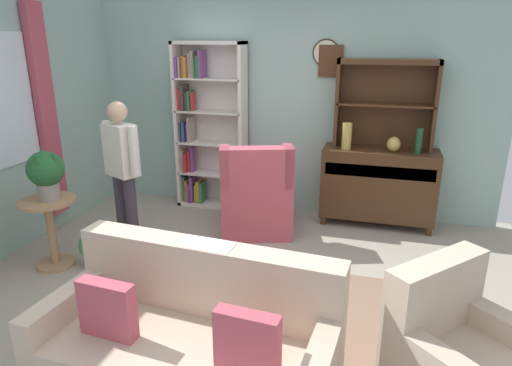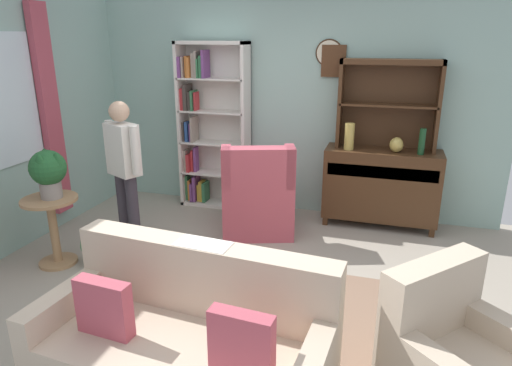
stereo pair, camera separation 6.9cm
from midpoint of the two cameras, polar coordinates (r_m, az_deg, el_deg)
ground_plane at (r=4.14m, az=-1.69°, el=-13.45°), size 5.40×4.60×0.02m
wall_back at (r=5.64m, az=5.15°, el=10.40°), size 5.00×0.09×2.80m
area_rug at (r=3.84m, az=-0.21°, el=-15.97°), size 2.93×1.67×0.01m
bookshelf at (r=5.83m, az=-5.67°, el=7.14°), size 0.90×0.30×2.10m
sideboard at (r=5.46m, az=15.87°, el=-0.16°), size 1.30×0.45×0.92m
sideboard_hutch at (r=5.34m, az=16.88°, el=10.96°), size 1.10×0.26×1.00m
vase_tall at (r=5.25m, az=12.10°, el=5.79°), size 0.11×0.11×0.30m
vase_round at (r=5.26m, az=17.72°, el=4.62°), size 0.15×0.15×0.17m
bottle_wine at (r=5.24m, az=20.63°, el=4.94°), size 0.07×0.07×0.29m
couch_floral at (r=3.01m, az=-8.14°, el=-19.91°), size 1.86×0.99×0.90m
wingback_chair at (r=5.09m, az=0.58°, el=-2.26°), size 1.00×1.01×1.05m
plant_stand at (r=4.79m, az=-23.95°, el=-4.75°), size 0.52×0.52×0.69m
potted_plant_large at (r=4.63m, az=-24.44°, el=1.47°), size 0.34×0.34×0.46m
potted_plant_small at (r=4.73m, az=-19.58°, el=-7.59°), size 0.23×0.23×0.32m
person_reading at (r=4.72m, az=-15.94°, el=2.07°), size 0.50×0.33×1.56m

